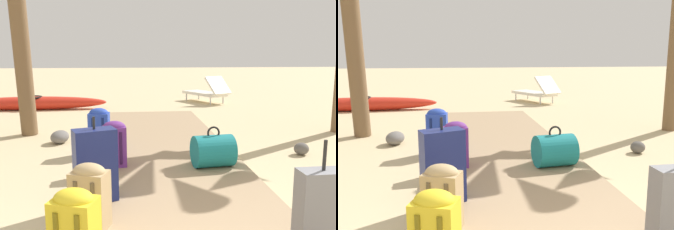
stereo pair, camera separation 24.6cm
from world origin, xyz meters
TOP-DOWN VIEW (x-y plane):
  - ground_plane at (0.00, 2.83)m, footprint 60.00×60.00m
  - boardwalk at (0.00, 3.54)m, footprint 2.00×7.09m
  - backpack_yellow at (-0.80, 0.78)m, footprint 0.33×0.29m
  - duffel_bag_teal at (0.57, 2.83)m, footprint 0.53×0.45m
  - backpack_purple at (-0.64, 2.97)m, footprint 0.30×0.23m
  - suitcase_grey at (0.87, 0.83)m, footprint 0.33×0.18m
  - suitcase_navy at (-0.77, 1.93)m, footprint 0.44×0.33m
  - backpack_tan at (-0.77, 1.37)m, footprint 0.34×0.28m
  - backpack_blue at (-0.90, 3.85)m, footprint 0.31×0.26m
  - lounge_chair at (1.81, 9.04)m, footprint 1.26×1.64m
  - kayak at (-2.95, 8.19)m, footprint 3.76×0.55m
  - rock_right_near at (2.03, 3.48)m, footprint 0.28×0.27m
  - rock_left_near at (-1.60, 4.54)m, footprint 0.35×0.43m

SIDE VIEW (x-z plane):
  - ground_plane at x=0.00m, z-range 0.00..0.00m
  - boardwalk at x=0.00m, z-range 0.00..0.08m
  - rock_right_near at x=2.03m, z-range 0.00..0.18m
  - rock_left_near at x=-1.60m, z-range 0.00..0.21m
  - kayak at x=-2.95m, z-range 0.00..0.35m
  - duffel_bag_teal at x=0.57m, z-range 0.03..0.53m
  - lounge_chair at x=1.81m, z-range -0.06..0.72m
  - backpack_tan at x=-0.77m, z-range 0.09..0.63m
  - backpack_yellow at x=-0.80m, z-range 0.09..0.65m
  - backpack_purple at x=-0.64m, z-range 0.09..0.66m
  - suitcase_grey at x=0.87m, z-range -0.02..0.79m
  - backpack_blue at x=-0.90m, z-range 0.09..0.69m
  - suitcase_navy at x=-0.77m, z-range 0.02..0.83m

